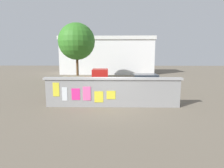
% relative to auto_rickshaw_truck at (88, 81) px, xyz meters
% --- Properties ---
extents(ground, '(60.00, 60.00, 0.00)m').
position_rel_auto_rickshaw_truck_xyz_m(ground, '(2.02, 3.98, -0.90)').
color(ground, '#6B6051').
extents(poster_wall, '(7.86, 0.42, 1.70)m').
position_rel_auto_rickshaw_truck_xyz_m(poster_wall, '(2.01, -4.02, -0.02)').
color(poster_wall, gray).
rests_on(poster_wall, ground).
extents(auto_rickshaw_truck, '(3.65, 1.62, 1.85)m').
position_rel_auto_rickshaw_truck_xyz_m(auto_rickshaw_truck, '(0.00, 0.00, 0.00)').
color(auto_rickshaw_truck, black).
rests_on(auto_rickshaw_truck, ground).
extents(car_parked, '(3.82, 1.75, 1.40)m').
position_rel_auto_rickshaw_truck_xyz_m(car_parked, '(4.46, 0.60, -0.17)').
color(car_parked, black).
rests_on(car_parked, ground).
extents(motorcycle, '(1.88, 0.65, 0.87)m').
position_rel_auto_rickshaw_truck_xyz_m(motorcycle, '(2.70, -2.77, -0.44)').
color(motorcycle, black).
rests_on(motorcycle, ground).
extents(bicycle_near, '(1.69, 0.47, 0.95)m').
position_rel_auto_rickshaw_truck_xyz_m(bicycle_near, '(4.94, -2.72, -0.54)').
color(bicycle_near, black).
rests_on(bicycle_near, ground).
extents(person_walking, '(0.37, 0.37, 1.62)m').
position_rel_auto_rickshaw_truck_xyz_m(person_walking, '(-0.75, -2.84, 0.09)').
color(person_walking, '#BF6626').
rests_on(person_walking, ground).
extents(person_bystander, '(0.47, 0.47, 1.62)m').
position_rel_auto_rickshaw_truck_xyz_m(person_bystander, '(0.26, -2.87, 0.09)').
color(person_bystander, '#D83F72').
rests_on(person_bystander, ground).
extents(tree_roadside, '(4.06, 4.06, 6.41)m').
position_rel_auto_rickshaw_truck_xyz_m(tree_roadside, '(-2.13, 6.74, 3.47)').
color(tree_roadside, brown).
rests_on(tree_roadside, ground).
extents(building_background, '(14.04, 5.19, 5.54)m').
position_rel_auto_rickshaw_truck_xyz_m(building_background, '(0.91, 15.12, 1.89)').
color(building_background, white).
rests_on(building_background, ground).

